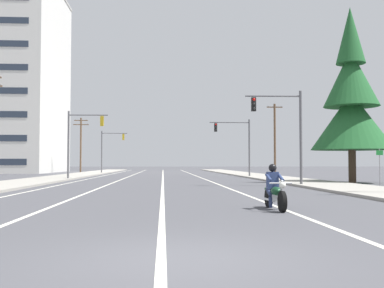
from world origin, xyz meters
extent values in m
plane|color=#47474C|center=(0.00, 0.00, 0.00)|extent=(400.00, 400.00, 0.00)
cube|color=beige|center=(-0.22, 45.00, 0.00)|extent=(0.16, 100.00, 0.01)
cube|color=beige|center=(-3.98, 45.00, 0.00)|extent=(0.16, 100.00, 0.01)
cube|color=beige|center=(3.67, 45.00, 0.00)|extent=(0.16, 100.00, 0.01)
cube|color=beige|center=(-7.21, 45.00, 0.00)|extent=(0.16, 100.00, 0.01)
cube|color=#9E998E|center=(10.42, 40.00, 0.07)|extent=(4.40, 110.00, 0.14)
cube|color=#9E998E|center=(-10.42, 40.00, 0.07)|extent=(4.40, 110.00, 0.14)
cylinder|color=black|center=(3.40, 6.51, 0.32)|extent=(0.14, 0.64, 0.64)
cylinder|color=black|center=(3.34, 8.06, 0.32)|extent=(0.14, 0.64, 0.64)
cylinder|color=silver|center=(3.39, 6.61, 0.64)|extent=(0.08, 0.33, 0.68)
sphere|color=white|center=(3.40, 6.46, 0.82)|extent=(0.20, 0.20, 0.20)
cylinder|color=silver|center=(3.39, 6.66, 0.87)|extent=(0.70, 0.07, 0.04)
ellipsoid|color=#143D23|center=(3.37, 7.16, 0.60)|extent=(0.34, 0.57, 0.28)
cube|color=silver|center=(3.37, 7.28, 0.37)|extent=(0.26, 0.45, 0.24)
cube|color=black|center=(3.36, 7.60, 0.54)|extent=(0.30, 0.53, 0.12)
cube|color=#143D23|center=(3.34, 8.01, 0.62)|extent=(0.21, 0.37, 0.08)
cylinder|color=silver|center=(3.21, 7.68, 0.30)|extent=(0.10, 0.55, 0.08)
cube|color=navy|center=(3.36, 7.56, 0.92)|extent=(0.37, 0.25, 0.56)
sphere|color=black|center=(3.36, 7.54, 1.33)|extent=(0.26, 0.26, 0.26)
cylinder|color=navy|center=(3.50, 7.43, 0.54)|extent=(0.16, 0.44, 0.30)
cylinder|color=navy|center=(3.53, 7.25, 0.24)|extent=(0.12, 0.16, 0.35)
cylinder|color=navy|center=(3.57, 7.31, 1.02)|extent=(0.12, 0.53, 0.27)
cylinder|color=navy|center=(3.22, 7.42, 0.54)|extent=(0.16, 0.44, 0.30)
cylinder|color=navy|center=(3.21, 7.24, 0.24)|extent=(0.12, 0.16, 0.35)
cylinder|color=navy|center=(3.17, 7.30, 1.02)|extent=(0.12, 0.53, 0.27)
cylinder|color=#56565B|center=(8.73, 22.04, 3.10)|extent=(0.18, 0.18, 6.20)
cylinder|color=#56565B|center=(6.93, 22.08, 5.85)|extent=(3.62, 0.20, 0.11)
cube|color=black|center=(5.66, 22.11, 5.30)|extent=(0.31, 0.25, 0.90)
sphere|color=red|center=(5.66, 21.96, 5.60)|extent=(0.18, 0.18, 0.18)
sphere|color=black|center=(5.66, 21.96, 5.30)|extent=(0.18, 0.18, 0.18)
sphere|color=black|center=(5.66, 21.96, 5.00)|extent=(0.18, 0.18, 0.18)
cylinder|color=#56565B|center=(-8.73, 34.74, 3.10)|extent=(0.18, 0.18, 6.20)
cylinder|color=#56565B|center=(-6.97, 34.67, 5.85)|extent=(3.53, 0.24, 0.11)
cube|color=#B79319|center=(-5.73, 34.62, 5.30)|extent=(0.31, 0.25, 0.90)
sphere|color=red|center=(-5.73, 34.78, 5.60)|extent=(0.18, 0.18, 0.18)
sphere|color=black|center=(-5.73, 34.78, 5.30)|extent=(0.18, 0.18, 0.18)
sphere|color=black|center=(-5.73, 34.78, 5.00)|extent=(0.18, 0.18, 0.18)
cylinder|color=#56565B|center=(9.03, 41.43, 3.10)|extent=(0.18, 0.18, 6.20)
cylinder|color=#56565B|center=(6.89, 41.37, 5.85)|extent=(4.29, 0.23, 0.11)
cube|color=black|center=(5.39, 41.33, 5.30)|extent=(0.31, 0.25, 0.90)
sphere|color=red|center=(5.40, 41.17, 5.60)|extent=(0.18, 0.18, 0.18)
sphere|color=black|center=(5.40, 41.17, 5.30)|extent=(0.18, 0.18, 0.18)
sphere|color=black|center=(5.40, 41.17, 5.00)|extent=(0.18, 0.18, 0.18)
cylinder|color=#56565B|center=(-9.08, 59.83, 3.10)|extent=(0.18, 0.18, 6.20)
cylinder|color=#56565B|center=(-7.26, 59.88, 5.85)|extent=(3.64, 0.21, 0.11)
cube|color=#B79319|center=(-5.99, 59.92, 5.30)|extent=(0.31, 0.25, 0.90)
sphere|color=red|center=(-5.99, 60.08, 5.60)|extent=(0.18, 0.18, 0.18)
sphere|color=black|center=(-5.99, 60.08, 5.30)|extent=(0.18, 0.18, 0.18)
sphere|color=black|center=(-5.99, 60.08, 5.00)|extent=(0.18, 0.18, 0.18)
cylinder|color=slate|center=(-12.44, 27.81, 7.36)|extent=(0.08, 0.08, 0.12)
cylinder|color=brown|center=(13.37, 47.76, 4.37)|extent=(0.26, 0.26, 8.73)
cube|color=brown|center=(13.37, 47.76, 8.33)|extent=(1.94, 0.12, 0.12)
cylinder|color=slate|center=(12.56, 47.76, 8.43)|extent=(0.08, 0.08, 0.12)
cylinder|color=slate|center=(14.19, 47.76, 8.43)|extent=(0.08, 0.08, 0.12)
cylinder|color=brown|center=(-12.94, 64.64, 4.26)|extent=(0.26, 0.26, 8.53)
cube|color=brown|center=(-12.94, 64.64, 8.13)|extent=(2.06, 0.12, 0.12)
cylinder|color=slate|center=(-13.81, 64.64, 8.23)|extent=(0.08, 0.08, 0.12)
cylinder|color=slate|center=(-12.08, 64.64, 8.23)|extent=(0.08, 0.08, 0.12)
cube|color=brown|center=(-12.94, 64.64, 7.48)|extent=(2.39, 0.12, 0.12)
cylinder|color=slate|center=(-13.95, 64.64, 7.58)|extent=(0.08, 0.08, 0.12)
cylinder|color=slate|center=(-11.94, 64.64, 7.58)|extent=(0.08, 0.08, 0.12)
cylinder|color=#423023|center=(14.01, 26.49, 1.25)|extent=(0.55, 0.55, 2.49)
cone|color=#1E5628|center=(14.01, 26.49, 4.67)|extent=(6.09, 6.09, 4.36)
cone|color=#1E5628|center=(14.01, 26.49, 7.95)|extent=(4.14, 4.14, 4.36)
cone|color=#1E5628|center=(14.01, 26.49, 11.22)|extent=(2.19, 2.19, 4.36)
cylinder|color=gray|center=(13.60, 21.27, 1.20)|extent=(0.06, 0.06, 2.40)
cube|color=#1E7F33|center=(13.60, 21.25, 2.15)|extent=(0.44, 0.03, 0.30)
camera|label=1|loc=(-0.19, -7.16, 1.48)|focal=42.89mm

